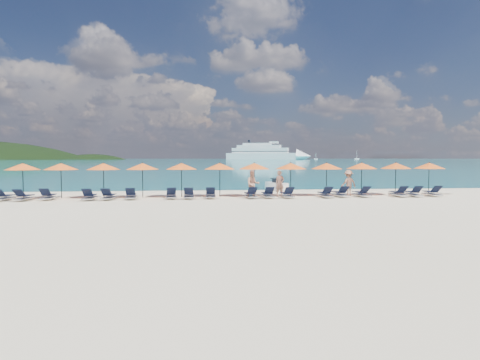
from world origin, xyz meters
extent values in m
plane|color=beige|center=(0.00, 0.00, 0.00)|extent=(1400.00, 1400.00, 0.00)
cube|color=#1FA9B2|center=(0.00, 660.00, 0.01)|extent=(1600.00, 1300.00, 0.01)
ellipsoid|color=black|center=(-150.00, 560.00, -35.00)|extent=(162.00, 126.00, 85.50)
cube|color=white|center=(90.77, 565.96, 4.72)|extent=(103.63, 54.87, 9.43)
cone|color=white|center=(148.88, 543.61, 4.72)|extent=(26.82, 26.82, 20.76)
cube|color=white|center=(89.01, 566.64, 13.21)|extent=(83.24, 44.78, 7.55)
cube|color=white|center=(87.25, 567.32, 18.87)|extent=(65.13, 36.31, 4.72)
cube|color=white|center=(85.48, 568.00, 22.64)|extent=(44.74, 26.21, 3.30)
cube|color=black|center=(89.01, 566.64, 11.79)|extent=(84.28, 45.32, 0.85)
cube|color=black|center=(89.01, 566.64, 15.09)|extent=(82.21, 44.23, 0.85)
cylinder|color=black|center=(73.33, 572.67, 26.42)|extent=(4.15, 4.15, 5.19)
cube|color=white|center=(176.86, 576.27, 0.78)|extent=(5.83, 1.94, 1.55)
cylinder|color=white|center=(176.86, 576.27, 5.83)|extent=(0.35, 0.35, 9.71)
cube|color=white|center=(214.27, 509.44, 0.89)|extent=(6.68, 2.23, 1.78)
cylinder|color=white|center=(214.27, 509.44, 6.68)|extent=(0.40, 0.40, 11.13)
cube|color=white|center=(3.64, 9.79, 0.32)|extent=(1.46, 2.69, 0.58)
cube|color=black|center=(3.68, 9.58, 0.74)|extent=(0.74, 1.15, 0.37)
cylinder|color=black|center=(3.50, 10.41, 0.90)|extent=(0.58, 0.18, 0.06)
imported|color=tan|center=(2.82, 4.54, 0.86)|extent=(0.71, 0.55, 1.72)
imported|color=tan|center=(0.91, 3.81, 0.89)|extent=(0.88, 0.53, 1.78)
imported|color=tan|center=(7.55, 4.58, 0.87)|extent=(1.21, 0.76, 1.74)
cylinder|color=black|center=(-13.49, 4.79, 1.10)|extent=(0.05, 0.05, 2.20)
cone|color=orange|center=(-13.49, 4.79, 2.02)|extent=(2.10, 2.10, 0.42)
sphere|color=black|center=(-13.49, 4.79, 2.24)|extent=(0.08, 0.08, 0.08)
cylinder|color=black|center=(-11.19, 4.77, 1.10)|extent=(0.05, 0.05, 2.20)
cone|color=orange|center=(-11.19, 4.77, 2.02)|extent=(2.10, 2.10, 0.42)
sphere|color=black|center=(-11.19, 4.77, 2.24)|extent=(0.08, 0.08, 0.08)
cylinder|color=black|center=(-8.57, 4.72, 1.10)|extent=(0.05, 0.05, 2.20)
cone|color=orange|center=(-8.57, 4.72, 2.02)|extent=(2.10, 2.10, 0.42)
sphere|color=black|center=(-8.57, 4.72, 2.24)|extent=(0.08, 0.08, 0.08)
cylinder|color=black|center=(-6.14, 4.76, 1.10)|extent=(0.05, 0.05, 2.20)
cone|color=orange|center=(-6.14, 4.76, 2.02)|extent=(2.10, 2.10, 0.42)
sphere|color=black|center=(-6.14, 4.76, 2.24)|extent=(0.08, 0.08, 0.08)
cylinder|color=black|center=(-3.65, 4.88, 1.10)|extent=(0.05, 0.05, 2.20)
cone|color=orange|center=(-3.65, 4.88, 2.02)|extent=(2.10, 2.10, 0.42)
sphere|color=black|center=(-3.65, 4.88, 2.24)|extent=(0.08, 0.08, 0.08)
cylinder|color=black|center=(-1.14, 4.94, 1.10)|extent=(0.05, 0.05, 2.20)
cone|color=orange|center=(-1.14, 4.94, 2.02)|extent=(2.10, 2.10, 0.42)
sphere|color=black|center=(-1.14, 4.94, 2.24)|extent=(0.08, 0.08, 0.08)
cylinder|color=black|center=(1.15, 4.85, 1.10)|extent=(0.05, 0.05, 2.20)
cone|color=orange|center=(1.15, 4.85, 2.02)|extent=(2.10, 2.10, 0.42)
sphere|color=black|center=(1.15, 4.85, 2.24)|extent=(0.08, 0.08, 0.08)
cylinder|color=black|center=(3.62, 4.82, 1.10)|extent=(0.05, 0.05, 2.20)
cone|color=orange|center=(3.62, 4.82, 2.02)|extent=(2.10, 2.10, 0.42)
sphere|color=black|center=(3.62, 4.82, 2.24)|extent=(0.08, 0.08, 0.08)
cylinder|color=black|center=(6.06, 4.73, 1.10)|extent=(0.05, 0.05, 2.20)
cone|color=orange|center=(6.06, 4.73, 2.02)|extent=(2.10, 2.10, 0.42)
sphere|color=black|center=(6.06, 4.73, 2.24)|extent=(0.08, 0.08, 0.08)
cylinder|color=black|center=(8.56, 4.82, 1.10)|extent=(0.05, 0.05, 2.20)
cone|color=orange|center=(8.56, 4.82, 2.02)|extent=(2.10, 2.10, 0.42)
sphere|color=black|center=(8.56, 4.82, 2.24)|extent=(0.08, 0.08, 0.08)
cylinder|color=black|center=(11.08, 4.96, 1.10)|extent=(0.05, 0.05, 2.20)
cone|color=orange|center=(11.08, 4.96, 2.02)|extent=(2.10, 2.10, 0.42)
sphere|color=black|center=(11.08, 4.96, 2.24)|extent=(0.08, 0.08, 0.08)
cylinder|color=black|center=(13.46, 4.86, 1.10)|extent=(0.05, 0.05, 2.20)
cone|color=orange|center=(13.46, 4.86, 2.02)|extent=(2.10, 2.10, 0.42)
sphere|color=black|center=(13.46, 4.86, 2.24)|extent=(0.08, 0.08, 0.08)
cube|color=silver|center=(-14.13, 3.64, 0.14)|extent=(0.71, 1.73, 0.06)
cube|color=black|center=(-14.12, 3.89, 0.30)|extent=(0.61, 1.13, 0.04)
cube|color=silver|center=(-12.94, 3.50, 0.14)|extent=(0.76, 1.74, 0.06)
cube|color=black|center=(-12.92, 3.75, 0.30)|extent=(0.64, 1.14, 0.04)
cube|color=black|center=(-12.99, 2.96, 0.55)|extent=(0.59, 0.58, 0.43)
cube|color=silver|center=(-11.67, 3.85, 0.14)|extent=(0.69, 1.72, 0.06)
cube|color=black|center=(-11.68, 4.09, 0.30)|extent=(0.59, 1.12, 0.04)
cube|color=black|center=(-11.65, 3.30, 0.55)|extent=(0.57, 0.56, 0.43)
cube|color=silver|center=(-9.13, 3.45, 0.14)|extent=(0.67, 1.72, 0.06)
cube|color=black|center=(-9.13, 3.70, 0.30)|extent=(0.58, 1.11, 0.04)
cube|color=black|center=(-9.11, 2.90, 0.55)|extent=(0.56, 0.55, 0.43)
cube|color=silver|center=(-8.02, 3.52, 0.14)|extent=(0.71, 1.73, 0.06)
cube|color=black|center=(-8.00, 3.77, 0.30)|extent=(0.61, 1.13, 0.04)
cube|color=black|center=(-8.04, 2.97, 0.55)|extent=(0.58, 0.56, 0.43)
cube|color=silver|center=(-6.72, 3.78, 0.14)|extent=(0.79, 1.75, 0.06)
cube|color=black|center=(-6.75, 4.03, 0.30)|extent=(0.66, 1.15, 0.04)
cube|color=black|center=(-6.67, 3.23, 0.55)|extent=(0.60, 0.59, 0.43)
cube|color=silver|center=(-4.26, 3.78, 0.14)|extent=(0.78, 1.75, 0.06)
cube|color=black|center=(-4.28, 4.03, 0.30)|extent=(0.65, 1.15, 0.04)
cube|color=black|center=(-4.21, 3.23, 0.55)|extent=(0.60, 0.59, 0.43)
cube|color=silver|center=(-3.15, 3.69, 0.14)|extent=(0.64, 1.71, 0.06)
cube|color=black|center=(-3.15, 3.94, 0.30)|extent=(0.56, 1.11, 0.04)
cube|color=black|center=(-3.16, 3.14, 0.55)|extent=(0.56, 0.54, 0.43)
cube|color=silver|center=(-1.79, 3.79, 0.14)|extent=(0.69, 1.72, 0.06)
cube|color=black|center=(-1.78, 4.04, 0.30)|extent=(0.59, 1.12, 0.04)
cube|color=black|center=(-1.81, 3.24, 0.55)|extent=(0.57, 0.56, 0.43)
cube|color=silver|center=(0.74, 3.63, 0.14)|extent=(0.73, 1.74, 0.06)
cube|color=black|center=(0.73, 3.88, 0.30)|extent=(0.62, 1.13, 0.04)
cube|color=black|center=(0.78, 3.08, 0.55)|extent=(0.58, 0.57, 0.43)
cube|color=silver|center=(1.84, 3.65, 0.14)|extent=(0.66, 1.72, 0.06)
cube|color=black|center=(1.83, 3.90, 0.30)|extent=(0.58, 1.11, 0.04)
cube|color=black|center=(1.86, 3.10, 0.55)|extent=(0.56, 0.55, 0.43)
cube|color=silver|center=(3.07, 3.51, 0.14)|extent=(0.69, 1.72, 0.06)
cube|color=black|center=(3.06, 3.76, 0.30)|extent=(0.60, 1.12, 0.04)
cube|color=black|center=(3.09, 2.96, 0.55)|extent=(0.57, 0.56, 0.43)
cube|color=silver|center=(5.58, 3.55, 0.14)|extent=(0.63, 1.70, 0.06)
cube|color=black|center=(5.58, 3.80, 0.30)|extent=(0.56, 1.10, 0.04)
cube|color=black|center=(5.59, 3.00, 0.55)|extent=(0.55, 0.54, 0.43)
cube|color=silver|center=(6.68, 3.81, 0.14)|extent=(0.74, 1.74, 0.06)
cube|color=black|center=(6.66, 4.06, 0.30)|extent=(0.63, 1.14, 0.04)
cube|color=black|center=(6.72, 3.26, 0.55)|extent=(0.59, 0.58, 0.43)
cube|color=silver|center=(8.08, 3.70, 0.14)|extent=(0.76, 1.75, 0.06)
cube|color=black|center=(8.06, 3.95, 0.30)|extent=(0.64, 1.14, 0.04)
cube|color=black|center=(8.13, 3.15, 0.55)|extent=(0.59, 0.58, 0.43)
cube|color=silver|center=(10.59, 3.60, 0.14)|extent=(0.63, 1.70, 0.06)
cube|color=black|center=(10.58, 3.85, 0.30)|extent=(0.56, 1.10, 0.04)
cube|color=black|center=(10.59, 3.05, 0.55)|extent=(0.55, 0.54, 0.43)
cube|color=silver|center=(11.60, 3.54, 0.14)|extent=(0.74, 1.74, 0.06)
cube|color=black|center=(11.61, 3.79, 0.30)|extent=(0.63, 1.14, 0.04)
cube|color=black|center=(11.56, 2.99, 0.55)|extent=(0.59, 0.57, 0.43)
cube|color=silver|center=(12.98, 3.67, 0.14)|extent=(0.67, 1.72, 0.06)
cube|color=black|center=(12.98, 3.91, 0.30)|extent=(0.58, 1.12, 0.04)
cube|color=black|center=(12.96, 3.12, 0.55)|extent=(0.57, 0.55, 0.43)
camera|label=1|loc=(-2.57, -21.53, 2.57)|focal=30.00mm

